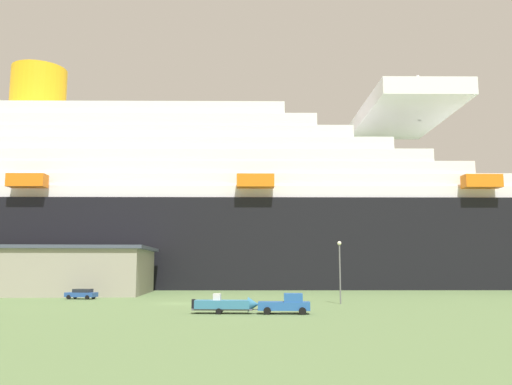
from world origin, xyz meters
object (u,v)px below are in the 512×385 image
at_px(pickup_truck, 286,304).
at_px(parked_car_blue_suv, 82,294).
at_px(parked_car_black_coupe, 48,292).
at_px(small_boat_on_trailer, 228,305).
at_px(street_lamp, 340,263).
at_px(cruise_ship, 152,217).

xyz_separation_m(pickup_truck, parked_car_blue_suv, (-31.43, 24.24, -0.21)).
bearing_deg(parked_car_black_coupe, small_boat_on_trailer, -41.59).
distance_m(street_lamp, parked_car_black_coupe, 48.94).
xyz_separation_m(cruise_ship, pickup_truck, (31.79, -71.58, -16.24)).
relative_size(street_lamp, parked_car_black_coupe, 1.81).
bearing_deg(parked_car_blue_suv, small_boat_on_trailer, -43.89).
height_order(parked_car_black_coupe, parked_car_blue_suv, same).
bearing_deg(pickup_truck, cruise_ship, 113.95).
bearing_deg(street_lamp, small_boat_on_trailer, -133.29).
xyz_separation_m(cruise_ship, parked_car_black_coupe, (-7.14, -42.56, -16.46)).
bearing_deg(pickup_truck, parked_car_blue_suv, 142.36).
distance_m(small_boat_on_trailer, parked_car_blue_suv, 34.83).
xyz_separation_m(street_lamp, parked_car_black_coupe, (-46.66, 14.00, -4.68)).
relative_size(cruise_ship, pickup_truck, 44.93).
distance_m(cruise_ship, parked_car_blue_suv, 50.12).
relative_size(street_lamp, parked_car_blue_suv, 1.69).
relative_size(small_boat_on_trailer, parked_car_blue_suv, 1.65).
relative_size(pickup_truck, street_lamp, 0.66).
distance_m(small_boat_on_trailer, street_lamp, 21.01).
bearing_deg(cruise_ship, pickup_truck, -66.05).
height_order(pickup_truck, street_lamp, street_lamp).
height_order(pickup_truck, parked_car_black_coupe, pickup_truck).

